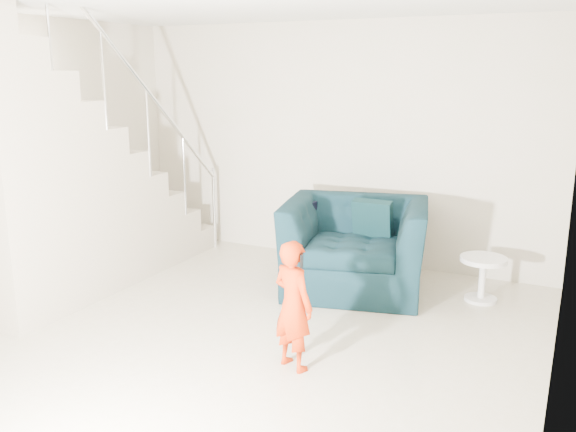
# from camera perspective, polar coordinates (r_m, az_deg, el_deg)

# --- Properties ---
(floor) EXTENTS (5.50, 5.50, 0.00)m
(floor) POSITION_cam_1_polar(r_m,az_deg,el_deg) (5.01, -7.74, -12.27)
(floor) COLOR tan
(floor) RESTS_ON ground
(back_wall) EXTENTS (5.00, 0.00, 5.00)m
(back_wall) POSITION_cam_1_polar(r_m,az_deg,el_deg) (7.01, 4.47, 6.79)
(back_wall) COLOR #BAB497
(back_wall) RESTS_ON floor
(right_wall) EXTENTS (0.00, 5.50, 5.50)m
(right_wall) POSITION_cam_1_polar(r_m,az_deg,el_deg) (3.82, 24.61, -0.10)
(right_wall) COLOR #BAB497
(right_wall) RESTS_ON floor
(armchair) EXTENTS (1.63, 1.50, 0.90)m
(armchair) POSITION_cam_1_polar(r_m,az_deg,el_deg) (6.14, 6.29, -2.79)
(armchair) COLOR black
(armchair) RESTS_ON floor
(toddler) EXTENTS (0.42, 0.35, 0.98)m
(toddler) POSITION_cam_1_polar(r_m,az_deg,el_deg) (4.50, 0.48, -8.35)
(toddler) COLOR #AE1F05
(toddler) RESTS_ON floor
(side_table) EXTENTS (0.44, 0.44, 0.44)m
(side_table) POSITION_cam_1_polar(r_m,az_deg,el_deg) (6.12, 17.76, -4.98)
(side_table) COLOR silver
(side_table) RESTS_ON floor
(staircase) EXTENTS (1.02, 3.03, 3.62)m
(staircase) POSITION_cam_1_polar(r_m,az_deg,el_deg) (6.36, -20.41, 1.60)
(staircase) COLOR #ADA089
(staircase) RESTS_ON floor
(cushion) EXTENTS (0.40, 0.19, 0.40)m
(cushion) POSITION_cam_1_polar(r_m,az_deg,el_deg) (6.26, 7.91, -0.23)
(cushion) COLOR black
(cushion) RESTS_ON armchair
(throw) EXTENTS (0.04, 0.43, 0.48)m
(throw) POSITION_cam_1_polar(r_m,az_deg,el_deg) (6.36, 1.80, -1.07)
(throw) COLOR black
(throw) RESTS_ON armchair
(phone) EXTENTS (0.04, 0.05, 0.10)m
(phone) POSITION_cam_1_polar(r_m,az_deg,el_deg) (4.32, 1.29, -4.18)
(phone) COLOR black
(phone) RESTS_ON toddler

